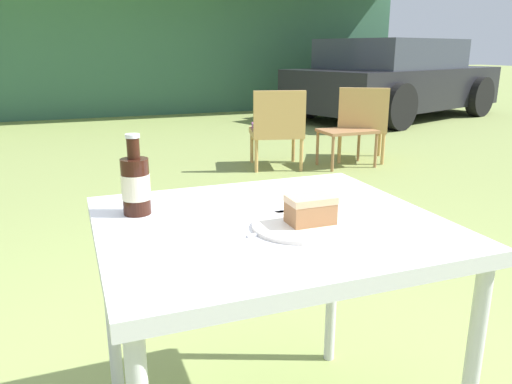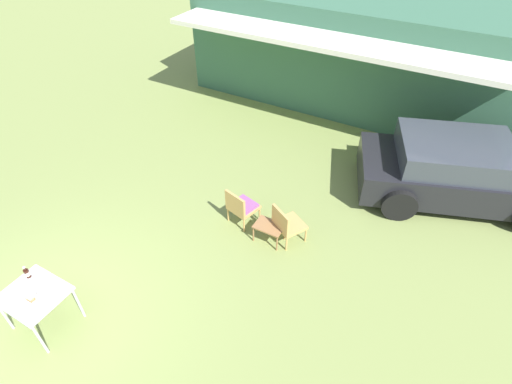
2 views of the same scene
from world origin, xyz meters
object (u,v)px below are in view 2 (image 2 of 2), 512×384
(patio_table, at_px, (35,297))
(wicker_chair_cushioned, at_px, (241,206))
(cola_bottle_near, at_px, (27,273))
(wicker_chair_plain, at_px, (286,223))
(garden_side_table, at_px, (269,227))
(cake_on_plate, at_px, (30,299))
(parked_car, at_px, (457,171))

(patio_table, bearing_deg, wicker_chair_cushioned, 66.60)
(wicker_chair_cushioned, bearing_deg, cola_bottle_near, 75.45)
(patio_table, distance_m, cola_bottle_near, 0.40)
(wicker_chair_cushioned, distance_m, wicker_chair_plain, 0.98)
(garden_side_table, bearing_deg, patio_table, -123.94)
(cake_on_plate, xyz_separation_m, cola_bottle_near, (-0.38, 0.26, 0.06))
(wicker_chair_plain, height_order, patio_table, wicker_chair_plain)
(parked_car, bearing_deg, cola_bottle_near, -150.25)
(parked_car, bearing_deg, cake_on_plate, -147.00)
(garden_side_table, height_order, patio_table, patio_table)
(wicker_chair_cushioned, distance_m, patio_table, 3.75)
(wicker_chair_cushioned, height_order, wicker_chair_plain, same)
(garden_side_table, distance_m, patio_table, 3.95)
(garden_side_table, relative_size, patio_table, 0.62)
(cola_bottle_near, bearing_deg, garden_side_table, 50.83)
(parked_car, distance_m, garden_side_table, 4.17)
(garden_side_table, relative_size, cola_bottle_near, 2.49)
(parked_car, distance_m, wicker_chair_cushioned, 4.55)
(garden_side_table, bearing_deg, cake_on_plate, -122.51)
(parked_car, xyz_separation_m, wicker_chair_plain, (-2.50, -2.93, -0.23))
(wicker_chair_cushioned, height_order, cake_on_plate, cake_on_plate)
(wicker_chair_plain, xyz_separation_m, patio_table, (-2.47, -3.42, 0.24))
(garden_side_table, bearing_deg, cola_bottle_near, -129.17)
(parked_car, bearing_deg, patio_table, -147.72)
(cake_on_plate, bearing_deg, parked_car, 52.69)
(wicker_chair_plain, distance_m, garden_side_table, 0.33)
(wicker_chair_cushioned, relative_size, cola_bottle_near, 3.61)
(garden_side_table, xyz_separation_m, cola_bottle_near, (-2.52, -3.09, 0.49))
(parked_car, height_order, wicker_chair_plain, parked_car)
(parked_car, relative_size, cola_bottle_near, 19.94)
(cake_on_plate, height_order, cola_bottle_near, cola_bottle_near)
(wicker_chair_plain, distance_m, cake_on_plate, 4.27)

